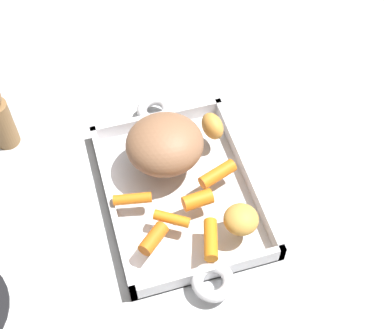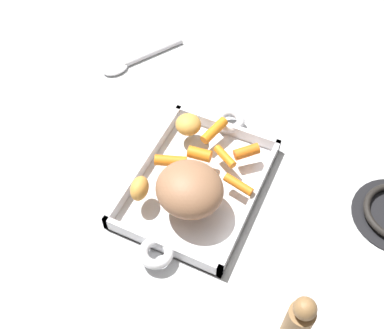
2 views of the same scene
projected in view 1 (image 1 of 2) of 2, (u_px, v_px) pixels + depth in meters
ground_plane at (181, 195)px, 0.89m from camera, size 2.00×2.00×0.00m
roasting_dish at (181, 191)px, 0.88m from camera, size 0.40×0.23×0.03m
pork_roast at (165, 144)px, 0.86m from camera, size 0.13×0.14×0.08m
baby_carrot_center_left at (172, 219)px, 0.82m from camera, size 0.04×0.05×0.02m
baby_carrot_short at (132, 199)px, 0.84m from camera, size 0.03×0.06×0.02m
baby_carrot_southwest at (198, 200)px, 0.83m from camera, size 0.03×0.05×0.03m
baby_carrot_northwest at (211, 239)px, 0.80m from camera, size 0.07×0.04×0.03m
baby_carrot_long at (153, 239)px, 0.80m from camera, size 0.05×0.05×0.03m
baby_carrot_center_right at (218, 174)px, 0.86m from camera, size 0.04×0.06×0.02m
potato_golden_small at (212, 126)px, 0.91m from camera, size 0.05×0.04×0.04m
potato_corner at (241, 219)px, 0.81m from camera, size 0.07×0.07×0.04m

